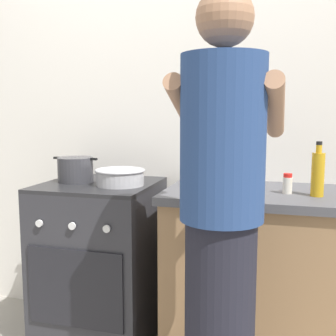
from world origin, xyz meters
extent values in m
cube|color=silver|center=(0.20, 0.50, 1.25)|extent=(3.20, 0.10, 2.50)
cube|color=#99724C|center=(0.55, 0.15, 0.43)|extent=(0.96, 0.56, 0.86)
cube|color=#4C4C51|center=(0.55, 0.15, 0.88)|extent=(1.00, 0.60, 0.04)
cube|color=#2D2D33|center=(-0.35, 0.15, 0.44)|extent=(0.60, 0.60, 0.88)
cube|color=#232326|center=(-0.35, 0.15, 0.89)|extent=(0.60, 0.60, 0.02)
cube|color=black|center=(-0.35, -0.16, 0.42)|extent=(0.51, 0.01, 0.40)
cylinder|color=silver|center=(-0.53, -0.16, 0.74)|extent=(0.04, 0.01, 0.04)
cylinder|color=silver|center=(-0.35, -0.16, 0.74)|extent=(0.04, 0.01, 0.04)
cylinder|color=silver|center=(-0.17, -0.16, 0.74)|extent=(0.04, 0.01, 0.04)
cylinder|color=#38383D|center=(-0.49, 0.15, 0.97)|extent=(0.19, 0.19, 0.14)
cube|color=black|center=(-0.60, 0.15, 1.03)|extent=(0.04, 0.02, 0.01)
cube|color=black|center=(-0.38, 0.15, 1.03)|extent=(0.04, 0.02, 0.01)
cylinder|color=#B7B7BC|center=(-0.21, 0.11, 0.94)|extent=(0.25, 0.25, 0.08)
torus|color=#B7B7BC|center=(-0.21, 0.11, 0.98)|extent=(0.27, 0.27, 0.01)
cylinder|color=silver|center=(0.32, 0.32, 0.97)|extent=(0.10, 0.10, 0.14)
cylinder|color=silver|center=(0.31, 0.30, 1.05)|extent=(0.06, 0.05, 0.25)
sphere|color=silver|center=(0.31, 0.30, 1.18)|extent=(0.03, 0.03, 0.03)
cylinder|color=#B7BABF|center=(0.32, 0.33, 1.05)|extent=(0.02, 0.02, 0.25)
sphere|color=#B7BABF|center=(0.32, 0.33, 1.18)|extent=(0.03, 0.03, 0.03)
cylinder|color=white|center=(0.33, 0.31, 1.05)|extent=(0.07, 0.04, 0.26)
sphere|color=white|center=(0.33, 0.31, 1.19)|extent=(0.03, 0.03, 0.03)
cylinder|color=black|center=(0.33, 0.30, 1.05)|extent=(0.07, 0.03, 0.27)
sphere|color=black|center=(0.33, 0.30, 1.20)|extent=(0.03, 0.03, 0.03)
cylinder|color=silver|center=(0.64, 0.11, 0.94)|extent=(0.04, 0.04, 0.08)
cylinder|color=red|center=(0.64, 0.11, 0.99)|extent=(0.04, 0.04, 0.02)
cylinder|color=gold|center=(0.77, 0.08, 1.00)|extent=(0.06, 0.06, 0.20)
cylinder|color=gold|center=(0.77, 0.08, 1.12)|extent=(0.03, 0.03, 0.04)
cylinder|color=black|center=(0.77, 0.08, 1.14)|extent=(0.03, 0.03, 0.02)
cylinder|color=navy|center=(0.41, -0.46, 1.19)|extent=(0.30, 0.30, 0.58)
sphere|color=#A07254|center=(0.41, -0.46, 1.60)|extent=(0.20, 0.20, 0.20)
cylinder|color=#A07254|center=(0.24, -0.32, 1.30)|extent=(0.07, 0.41, 0.24)
cylinder|color=#A07254|center=(0.58, -0.32, 1.30)|extent=(0.07, 0.41, 0.24)
camera|label=1|loc=(0.62, -1.92, 1.28)|focal=44.72mm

